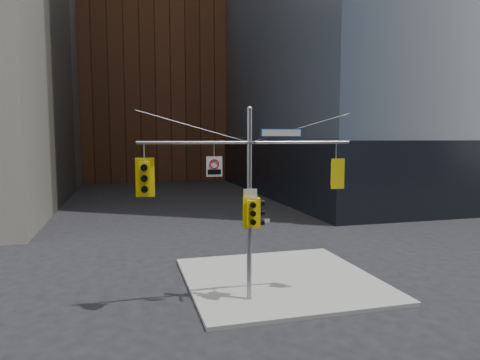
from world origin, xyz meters
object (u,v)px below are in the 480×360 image
traffic_light_west_arm (145,178)px  traffic_light_pole_side (258,213)px  signal_assembly (249,186)px  regulatory_sign_arm (214,166)px  street_sign_blade (281,133)px  traffic_light_pole_front (251,213)px  traffic_light_east_arm (336,173)px

traffic_light_west_arm → traffic_light_pole_side: 4.29m
signal_assembly → regulatory_sign_arm: signal_assembly is taller
traffic_light_pole_side → street_sign_blade: street_sign_blade is taller
traffic_light_west_arm → street_sign_blade: 5.19m
signal_assembly → traffic_light_pole_front: bearing=-90.0°
traffic_light_east_arm → street_sign_blade: size_ratio=0.72×
traffic_light_east_arm → regulatory_sign_arm: 4.80m
signal_assembly → traffic_light_pole_front: 0.99m
traffic_light_pole_front → regulatory_sign_arm: (-1.31, 0.25, 1.71)m
traffic_light_pole_side → traffic_light_pole_front: traffic_light_pole_front is taller
traffic_light_east_arm → regulatory_sign_arm: bearing=-2.1°
traffic_light_east_arm → street_sign_blade: (-2.25, 0.00, 1.55)m
traffic_light_west_arm → regulatory_sign_arm: bearing=5.6°
traffic_light_east_arm → traffic_light_pole_side: bearing=-2.3°
traffic_light_west_arm → traffic_light_pole_front: size_ratio=1.19×
traffic_light_pole_side → regulatory_sign_arm: bearing=100.9°
traffic_light_west_arm → traffic_light_pole_side: (4.06, -0.01, -1.39)m
traffic_light_pole_side → traffic_light_pole_front: bearing=139.5°
traffic_light_pole_side → street_sign_blade: size_ratio=0.67×
traffic_light_pole_front → street_sign_blade: size_ratio=0.71×
street_sign_blade → regulatory_sign_arm: street_sign_blade is taller
traffic_light_east_arm → traffic_light_pole_side: size_ratio=1.06×
signal_assembly → traffic_light_west_arm: 3.75m
signal_assembly → street_sign_blade: size_ratio=4.95×
traffic_light_east_arm → traffic_light_pole_front: (-3.48, -0.27, -1.34)m
traffic_light_west_arm → traffic_light_east_arm: 7.21m
signal_assembly → regulatory_sign_arm: size_ratio=11.15×
traffic_light_pole_side → regulatory_sign_arm: size_ratio=1.52×
traffic_light_east_arm → street_sign_blade: street_sign_blade is taller
traffic_light_west_arm → signal_assembly: bearing=6.2°
signal_assembly → traffic_light_pole_front: (-0.00, -0.27, -0.95)m
signal_assembly → traffic_light_west_arm: (-3.73, 0.01, 0.38)m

